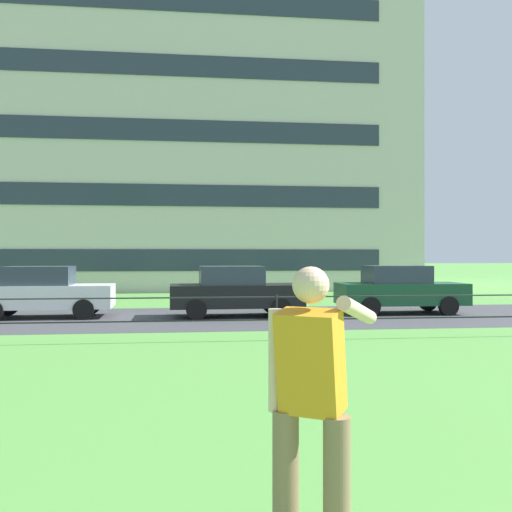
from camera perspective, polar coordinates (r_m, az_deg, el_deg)
The scene contains 7 objects.
street_strip at distance 17.42m, azimuth -0.36°, elevation -6.08°, with size 80.00×6.61×0.01m, color #424247.
park_fence at distance 12.56m, azimuth 2.09°, elevation -5.32°, with size 39.97×0.04×1.00m.
person_thrower at distance 3.51m, azimuth 5.53°, elevation -14.48°, with size 0.77×0.66×1.78m.
car_white_far_left at distance 18.30m, azimuth -20.42°, elevation -3.35°, with size 4.06×1.93×1.54m.
car_black_far_right at distance 17.50m, azimuth -2.12°, elevation -3.50°, with size 4.05×1.90×1.54m.
car_dark_green_center at distance 18.98m, azimuth 14.10°, elevation -3.23°, with size 4.03×1.87×1.54m.
apartment_building_background at distance 36.80m, azimuth -11.98°, elevation 12.88°, with size 31.79×13.30×20.12m.
Camera 1 is at (-1.91, 2.20, 1.84)m, focal length 40.16 mm.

